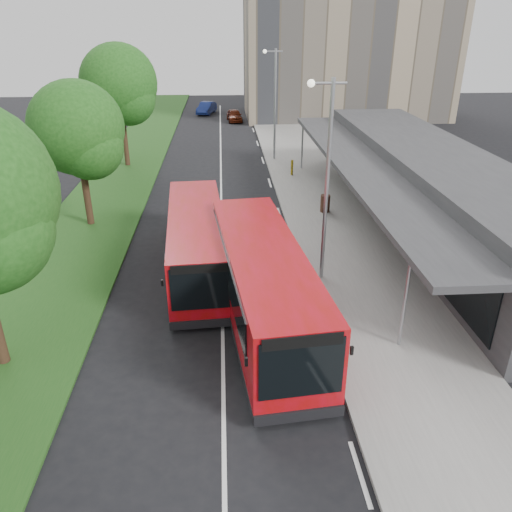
{
  "coord_description": "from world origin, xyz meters",
  "views": [
    {
      "loc": [
        0.19,
        -16.51,
        9.99
      ],
      "look_at": [
        1.39,
        1.35,
        1.5
      ],
      "focal_mm": 35.0,
      "sensor_mm": 36.0,
      "label": 1
    }
  ],
  "objects_px": {
    "bus_main": "(264,286)",
    "litter_bin": "(325,203)",
    "tree_far": "(119,88)",
    "car_near": "(234,115)",
    "bus_second": "(197,243)",
    "bollard": "(292,167)",
    "tree_mid": "(78,134)",
    "lamp_post_near": "(326,171)",
    "car_far": "(207,108)",
    "lamp_post_far": "(274,98)"
  },
  "relations": [
    {
      "from": "lamp_post_far",
      "to": "bus_main",
      "type": "distance_m",
      "value": 23.53
    },
    {
      "from": "tree_far",
      "to": "bus_main",
      "type": "bearing_deg",
      "value": -69.06
    },
    {
      "from": "bus_second",
      "to": "car_near",
      "type": "distance_m",
      "value": 35.94
    },
    {
      "from": "car_far",
      "to": "lamp_post_far",
      "type": "bearing_deg",
      "value": -60.23
    },
    {
      "from": "lamp_post_far",
      "to": "car_far",
      "type": "xyz_separation_m",
      "value": [
        -5.7,
        21.96,
        -4.05
      ]
    },
    {
      "from": "lamp_post_far",
      "to": "litter_bin",
      "type": "relative_size",
      "value": 8.27
    },
    {
      "from": "litter_bin",
      "to": "tree_mid",
      "type": "bearing_deg",
      "value": -176.55
    },
    {
      "from": "lamp_post_far",
      "to": "litter_bin",
      "type": "distance_m",
      "value": 12.96
    },
    {
      "from": "tree_mid",
      "to": "bollard",
      "type": "bearing_deg",
      "value": 34.6
    },
    {
      "from": "car_far",
      "to": "litter_bin",
      "type": "bearing_deg",
      "value": -62.47
    },
    {
      "from": "bus_main",
      "to": "litter_bin",
      "type": "distance_m",
      "value": 11.86
    },
    {
      "from": "tree_mid",
      "to": "bus_main",
      "type": "bearing_deg",
      "value": -50.23
    },
    {
      "from": "tree_far",
      "to": "car_far",
      "type": "relative_size",
      "value": 2.13
    },
    {
      "from": "bus_second",
      "to": "car_near",
      "type": "height_order",
      "value": "bus_second"
    },
    {
      "from": "tree_far",
      "to": "bus_main",
      "type": "height_order",
      "value": "tree_far"
    },
    {
      "from": "bus_main",
      "to": "bollard",
      "type": "xyz_separation_m",
      "value": [
        3.48,
        18.48,
        -0.86
      ]
    },
    {
      "from": "bus_main",
      "to": "car_far",
      "type": "xyz_separation_m",
      "value": [
        -3.07,
        45.13,
        -0.86
      ]
    },
    {
      "from": "car_near",
      "to": "bus_second",
      "type": "bearing_deg",
      "value": -98.2
    },
    {
      "from": "bus_second",
      "to": "bollard",
      "type": "bearing_deg",
      "value": 63.36
    },
    {
      "from": "lamp_post_far",
      "to": "litter_bin",
      "type": "xyz_separation_m",
      "value": [
        1.75,
        -12.17,
        -4.08
      ]
    },
    {
      "from": "bus_main",
      "to": "tree_mid",
      "type": "bearing_deg",
      "value": 123.8
    },
    {
      "from": "litter_bin",
      "to": "tree_far",
      "type": "bearing_deg",
      "value": 138.93
    },
    {
      "from": "bus_second",
      "to": "tree_far",
      "type": "bearing_deg",
      "value": 104.59
    },
    {
      "from": "litter_bin",
      "to": "car_near",
      "type": "distance_m",
      "value": 29.39
    },
    {
      "from": "tree_far",
      "to": "bus_main",
      "type": "xyz_separation_m",
      "value": [
        8.5,
        -22.21,
        -4.08
      ]
    },
    {
      "from": "tree_far",
      "to": "bus_second",
      "type": "bearing_deg",
      "value": -71.59
    },
    {
      "from": "tree_far",
      "to": "bus_second",
      "type": "height_order",
      "value": "tree_far"
    },
    {
      "from": "tree_far",
      "to": "lamp_post_near",
      "type": "distance_m",
      "value": 22.08
    },
    {
      "from": "lamp_post_near",
      "to": "bus_main",
      "type": "height_order",
      "value": "lamp_post_near"
    },
    {
      "from": "bus_second",
      "to": "litter_bin",
      "type": "bearing_deg",
      "value": 40.65
    },
    {
      "from": "tree_far",
      "to": "lamp_post_near",
      "type": "relative_size",
      "value": 1.09
    },
    {
      "from": "bus_main",
      "to": "litter_bin",
      "type": "relative_size",
      "value": 11.13
    },
    {
      "from": "lamp_post_near",
      "to": "car_far",
      "type": "xyz_separation_m",
      "value": [
        -5.7,
        41.96,
        -4.05
      ]
    },
    {
      "from": "bus_second",
      "to": "car_far",
      "type": "distance_m",
      "value": 40.91
    },
    {
      "from": "lamp_post_far",
      "to": "car_near",
      "type": "distance_m",
      "value": 17.58
    },
    {
      "from": "tree_far",
      "to": "litter_bin",
      "type": "distance_m",
      "value": 17.79
    },
    {
      "from": "bus_second",
      "to": "tree_mid",
      "type": "bearing_deg",
      "value": 131.17
    },
    {
      "from": "car_near",
      "to": "tree_mid",
      "type": "bearing_deg",
      "value": -110.09
    },
    {
      "from": "tree_far",
      "to": "bollard",
      "type": "xyz_separation_m",
      "value": [
        11.99,
        -3.73,
        -4.94
      ]
    },
    {
      "from": "tree_mid",
      "to": "lamp_post_near",
      "type": "bearing_deg",
      "value": -32.36
    },
    {
      "from": "lamp_post_near",
      "to": "tree_mid",
      "type": "bearing_deg",
      "value": 147.64
    },
    {
      "from": "litter_bin",
      "to": "car_far",
      "type": "height_order",
      "value": "car_far"
    },
    {
      "from": "tree_mid",
      "to": "car_far",
      "type": "distance_m",
      "value": 35.58
    },
    {
      "from": "litter_bin",
      "to": "bus_second",
      "type": "bearing_deg",
      "value": -135.53
    },
    {
      "from": "tree_far",
      "to": "car_near",
      "type": "relative_size",
      "value": 2.33
    },
    {
      "from": "tree_far",
      "to": "bollard",
      "type": "height_order",
      "value": "tree_far"
    },
    {
      "from": "tree_mid",
      "to": "lamp_post_far",
      "type": "distance_m",
      "value": 17.07
    },
    {
      "from": "tree_far",
      "to": "car_near",
      "type": "bearing_deg",
      "value": 64.38
    },
    {
      "from": "litter_bin",
      "to": "lamp_post_far",
      "type": "bearing_deg",
      "value": 98.18
    },
    {
      "from": "bus_main",
      "to": "car_far",
      "type": "relative_size",
      "value": 2.64
    }
  ]
}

